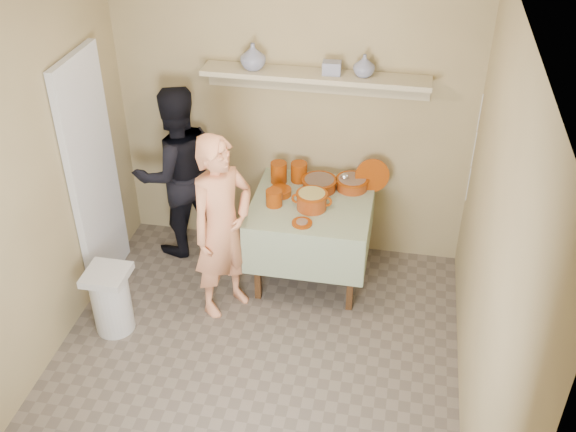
% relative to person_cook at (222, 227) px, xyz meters
% --- Properties ---
extents(ground, '(3.50, 3.50, 0.00)m').
position_rel_person_cook_xyz_m(ground, '(0.36, -0.76, -0.77)').
color(ground, '#695D52').
rests_on(ground, ground).
extents(tile_panel, '(0.06, 0.70, 2.00)m').
position_rel_person_cook_xyz_m(tile_panel, '(-1.10, 0.19, 0.23)').
color(tile_panel, silver).
rests_on(tile_panel, ground).
extents(plate_stack_a, '(0.14, 0.14, 0.18)m').
position_rel_person_cook_xyz_m(plate_stack_a, '(0.29, 0.76, 0.08)').
color(plate_stack_a, '#7C2800').
rests_on(plate_stack_a, serving_table).
extents(plate_stack_b, '(0.14, 0.14, 0.17)m').
position_rel_person_cook_xyz_m(plate_stack_b, '(0.45, 0.82, 0.07)').
color(plate_stack_b, '#7C2800').
rests_on(plate_stack_b, serving_table).
extents(bowl_stack, '(0.13, 0.13, 0.13)m').
position_rel_person_cook_xyz_m(bowl_stack, '(0.32, 0.40, 0.06)').
color(bowl_stack, '#7C2800').
rests_on(bowl_stack, serving_table).
extents(empty_bowl, '(0.18, 0.18, 0.05)m').
position_rel_person_cook_xyz_m(empty_bowl, '(0.34, 0.56, 0.02)').
color(empty_bowl, '#7C2800').
rests_on(empty_bowl, serving_table).
extents(propped_lid, '(0.30, 0.14, 0.28)m').
position_rel_person_cook_xyz_m(propped_lid, '(1.07, 0.81, 0.11)').
color(propped_lid, '#7C2800').
rests_on(propped_lid, serving_table).
extents(vase_right, '(0.22, 0.22, 0.17)m').
position_rel_person_cook_xyz_m(vase_right, '(0.94, 0.87, 1.03)').
color(vase_right, navy).
rests_on(vase_right, wall_shelf).
extents(vase_left, '(0.22, 0.22, 0.21)m').
position_rel_person_cook_xyz_m(vase_left, '(0.07, 0.85, 1.05)').
color(vase_left, navy).
rests_on(vase_left, wall_shelf).
extents(ceramic_box, '(0.15, 0.11, 0.10)m').
position_rel_person_cook_xyz_m(ceramic_box, '(0.69, 0.86, 1.00)').
color(ceramic_box, navy).
rests_on(ceramic_box, wall_shelf).
extents(person_cook, '(0.63, 0.67, 1.54)m').
position_rel_person_cook_xyz_m(person_cook, '(0.00, 0.00, 0.00)').
color(person_cook, '#F39869').
rests_on(person_cook, ground).
extents(person_helper, '(0.97, 0.94, 1.57)m').
position_rel_person_cook_xyz_m(person_helper, '(-0.60, 0.71, 0.01)').
color(person_helper, black).
rests_on(person_helper, ground).
extents(room_shell, '(3.04, 3.54, 2.62)m').
position_rel_person_cook_xyz_m(room_shell, '(0.36, -0.76, 0.84)').
color(room_shell, tan).
rests_on(room_shell, ground).
extents(serving_table, '(0.97, 0.97, 0.76)m').
position_rel_person_cook_xyz_m(serving_table, '(0.61, 0.52, -0.13)').
color(serving_table, '#4C2D16').
rests_on(serving_table, ground).
extents(cazuela_meat_a, '(0.30, 0.30, 0.10)m').
position_rel_person_cook_xyz_m(cazuela_meat_a, '(0.64, 0.71, 0.05)').
color(cazuela_meat_a, maroon).
rests_on(cazuela_meat_a, serving_table).
extents(cazuela_meat_b, '(0.28, 0.28, 0.10)m').
position_rel_person_cook_xyz_m(cazuela_meat_b, '(0.91, 0.77, 0.05)').
color(cazuela_meat_b, maroon).
rests_on(cazuela_meat_b, serving_table).
extents(ladle, '(0.08, 0.26, 0.19)m').
position_rel_person_cook_xyz_m(ladle, '(0.85, 0.76, 0.10)').
color(ladle, silver).
rests_on(ladle, cazuela_meat_b).
extents(cazuela_rice, '(0.33, 0.25, 0.14)m').
position_rel_person_cook_xyz_m(cazuela_rice, '(0.63, 0.41, 0.07)').
color(cazuela_rice, maroon).
rests_on(cazuela_rice, serving_table).
extents(front_plate, '(0.16, 0.16, 0.03)m').
position_rel_person_cook_xyz_m(front_plate, '(0.59, 0.17, 0.00)').
color(front_plate, '#7C2800').
rests_on(front_plate, serving_table).
extents(wall_shelf, '(1.80, 0.25, 0.21)m').
position_rel_person_cook_xyz_m(wall_shelf, '(0.56, 0.89, 0.90)').
color(wall_shelf, '#BAAE8A').
rests_on(wall_shelf, room_shell).
extents(trash_bin, '(0.32, 0.32, 0.56)m').
position_rel_person_cook_xyz_m(trash_bin, '(-0.79, -0.43, -0.49)').
color(trash_bin, silver).
rests_on(trash_bin, ground).
extents(electrical_cord, '(0.01, 0.05, 0.90)m').
position_rel_person_cook_xyz_m(electrical_cord, '(1.83, 0.72, 0.48)').
color(electrical_cord, silver).
rests_on(electrical_cord, wall_shelf).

